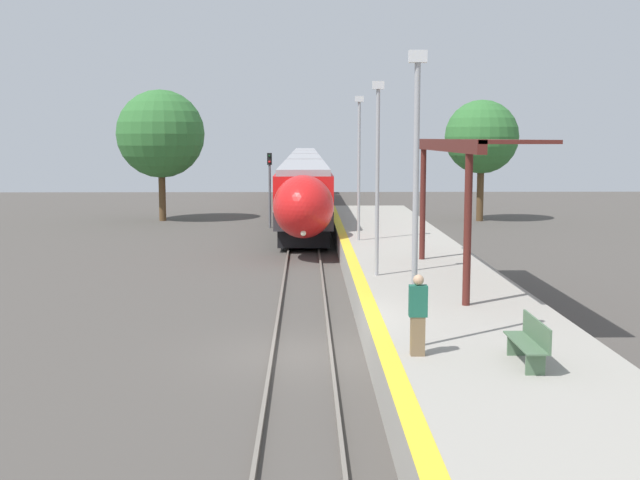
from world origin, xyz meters
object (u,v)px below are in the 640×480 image
at_px(person_waiting, 418,314).
at_px(lamppost_far, 359,159).
at_px(lamppost_near, 416,183).
at_px(railway_signal, 270,182).
at_px(platform_bench, 530,340).
at_px(lamppost_mid, 378,167).
at_px(train, 305,172).

xyz_separation_m(person_waiting, lamppost_far, (0.01, 18.20, 2.58)).
xyz_separation_m(person_waiting, lamppost_near, (0.01, 0.63, 2.58)).
relative_size(person_waiting, railway_signal, 0.37).
bearing_deg(railway_signal, platform_bench, -78.86).
bearing_deg(lamppost_near, lamppost_mid, 90.00).
bearing_deg(lamppost_far, railway_signal, 107.63).
distance_m(train, lamppost_near, 56.50).
xyz_separation_m(train, person_waiting, (2.34, -57.04, -0.38)).
relative_size(lamppost_near, lamppost_mid, 1.00).
distance_m(person_waiting, railway_signal, 32.31).
relative_size(train, railway_signal, 17.77).
bearing_deg(lamppost_near, railway_signal, 97.96).
relative_size(platform_bench, lamppost_far, 0.30).
xyz_separation_m(train, railway_signal, (-2.04, -25.04, 0.48)).
height_order(lamppost_near, lamppost_mid, same).
xyz_separation_m(railway_signal, lamppost_far, (4.39, -13.80, 1.72)).
height_order(platform_bench, lamppost_mid, lamppost_mid).
xyz_separation_m(train, lamppost_far, (2.35, -38.84, 2.20)).
height_order(train, lamppost_near, lamppost_near).
bearing_deg(lamppost_near, platform_bench, -33.10).
height_order(train, lamppost_mid, lamppost_mid).
bearing_deg(train, lamppost_far, -86.54).
bearing_deg(lamppost_mid, lamppost_near, -90.00).
height_order(person_waiting, lamppost_near, lamppost_near).
height_order(platform_bench, lamppost_far, lamppost_far).
xyz_separation_m(railway_signal, lamppost_mid, (4.39, -22.58, 1.72)).
distance_m(platform_bench, lamppost_mid, 10.74).
bearing_deg(lamppost_far, train, 93.46).
distance_m(platform_bench, railway_signal, 33.36).
distance_m(platform_bench, lamppost_far, 19.25).
xyz_separation_m(person_waiting, lamppost_mid, (0.01, 9.42, 2.58)).
relative_size(lamppost_near, lamppost_far, 1.00).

